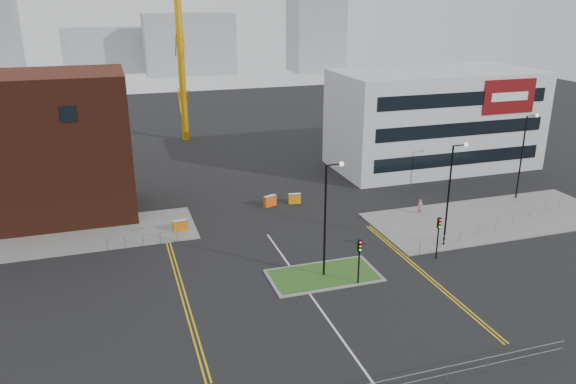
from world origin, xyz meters
TOP-DOWN VIEW (x-y plane):
  - ground at (0.00, 0.00)m, footprint 200.00×200.00m
  - pavement_left at (-20.00, 22.00)m, footprint 28.00×8.00m
  - pavement_right at (22.00, 14.00)m, footprint 24.00×10.00m
  - island_kerb at (2.00, 8.00)m, footprint 8.60×4.60m
  - grass_island at (2.00, 8.00)m, footprint 8.00×4.00m
  - office_block at (26.01, 31.97)m, footprint 25.00×12.20m
  - streetlamp_island at (2.22, 8.00)m, footprint 1.46×0.36m
  - streetlamp_right_near at (14.22, 10.00)m, footprint 1.46×0.36m
  - streetlamp_right_far at (28.22, 18.00)m, footprint 1.46×0.36m
  - traffic_light_island at (4.00, 5.98)m, footprint 0.28×0.33m
  - traffic_light_right at (12.00, 7.98)m, footprint 0.28×0.33m
  - railing_left at (-11.00, 18.00)m, footprint 6.05×0.05m
  - railing_right at (20.50, 11.50)m, footprint 19.05×5.05m
  - centre_line at (0.00, 2.00)m, footprint 0.15×30.00m
  - yellow_left_a at (-9.00, 10.00)m, footprint 0.12×24.00m
  - yellow_left_b at (-8.70, 10.00)m, footprint 0.12×24.00m
  - yellow_right_a at (9.50, 6.00)m, footprint 0.12×20.00m
  - yellow_right_b at (9.80, 6.00)m, footprint 0.12×20.00m
  - skyline_b at (10.00, 130.00)m, footprint 24.00×12.00m
  - skyline_c at (45.00, 125.00)m, footprint 14.00×12.00m
  - skyline_d at (-8.00, 140.00)m, footprint 30.00×12.00m
  - pedestrian at (15.88, 17.23)m, footprint 0.58×0.40m
  - barrier_left at (-7.47, 20.18)m, footprint 1.39×0.62m
  - barrier_mid at (2.27, 24.00)m, footprint 1.43×0.92m
  - barrier_right at (4.95, 24.00)m, footprint 1.32×0.58m

SIDE VIEW (x-z plane):
  - ground at x=0.00m, z-range 0.00..0.00m
  - centre_line at x=0.00m, z-range 0.00..0.01m
  - yellow_left_a at x=-9.00m, z-range 0.00..0.01m
  - yellow_left_b at x=-8.70m, z-range 0.00..0.01m
  - yellow_right_a at x=9.50m, z-range 0.00..0.01m
  - yellow_right_b at x=9.80m, z-range 0.00..0.01m
  - island_kerb at x=2.00m, z-range 0.00..0.08m
  - pavement_left at x=-20.00m, z-range 0.00..0.12m
  - pavement_right at x=22.00m, z-range 0.00..0.12m
  - grass_island at x=2.00m, z-range 0.00..0.12m
  - barrier_right at x=4.95m, z-range 0.05..1.12m
  - barrier_left at x=-7.47m, z-range 0.05..1.18m
  - barrier_mid at x=2.27m, z-range 0.05..1.19m
  - railing_left at x=-11.00m, z-range 0.19..1.29m
  - pedestrian at x=15.88m, z-range 0.00..1.54m
  - railing_right at x=20.50m, z-range 0.23..1.33m
  - traffic_light_island at x=4.00m, z-range 0.74..4.39m
  - traffic_light_right at x=12.00m, z-range 0.74..4.39m
  - streetlamp_island at x=2.22m, z-range 0.82..10.00m
  - streetlamp_right_near at x=14.22m, z-range 0.82..10.00m
  - streetlamp_right_far at x=28.22m, z-range 0.82..10.00m
  - skyline_d at x=-8.00m, z-range 0.00..12.00m
  - office_block at x=26.01m, z-range 0.00..12.00m
  - skyline_b at x=10.00m, z-range 0.00..16.00m
  - skyline_c at x=45.00m, z-range 0.00..28.00m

